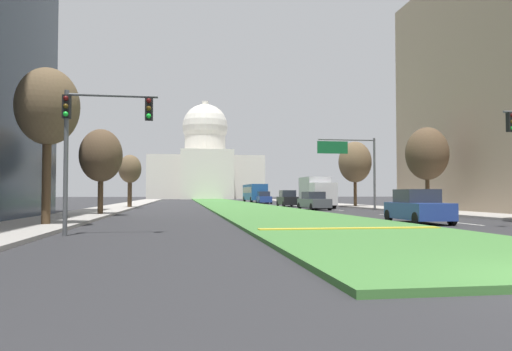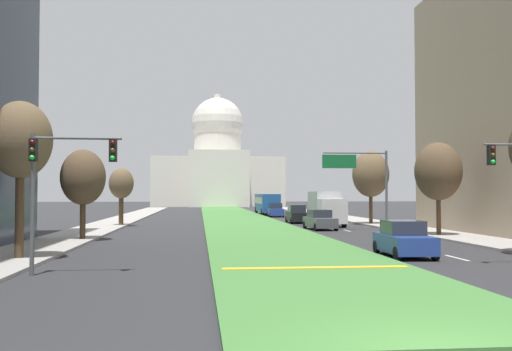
{
  "view_description": "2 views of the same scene",
  "coord_description": "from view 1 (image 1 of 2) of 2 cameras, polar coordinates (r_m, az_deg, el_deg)",
  "views": [
    {
      "loc": [
        -6.45,
        -6.54,
        1.51
      ],
      "look_at": [
        0.67,
        39.47,
        3.24
      ],
      "focal_mm": 33.75,
      "sensor_mm": 36.0,
      "label": 1
    },
    {
      "loc": [
        -4.45,
        -10.08,
        2.99
      ],
      "look_at": [
        0.26,
        36.7,
        4.51
      ],
      "focal_mm": 39.66,
      "sensor_mm": 36.0,
      "label": 2
    }
  ],
  "objects": [
    {
      "name": "ground_plane",
      "position": [
        71.45,
        -3.62,
        -3.34
      ],
      "size": [
        284.26,
        284.26,
        0.0
      ],
      "primitive_type": "plane",
      "color": "#2B2B2D"
    },
    {
      "name": "grass_median",
      "position": [
        65.02,
        -3.1,
        -3.4
      ],
      "size": [
        8.0,
        116.29,
        0.14
      ],
      "primitive_type": "cube",
      "color": "#427A38",
      "rests_on": "ground_plane"
    },
    {
      "name": "median_curb_nose",
      "position": [
        19.0,
        11.15,
        -6.16
      ],
      "size": [
        7.2,
        0.5,
        0.04
      ],
      "primitive_type": "cube",
      "color": "gold",
      "rests_on": "grass_median"
    },
    {
      "name": "lane_dashes_right",
      "position": [
        51.43,
        6.99,
        -3.79
      ],
      "size": [
        0.16,
        60.1,
        0.01
      ],
      "color": "silver",
      "rests_on": "ground_plane"
    },
    {
      "name": "sidewalk_left",
      "position": [
        58.61,
        -15.27,
        -3.46
      ],
      "size": [
        4.0,
        116.29,
        0.15
      ],
      "primitive_type": "cube",
      "color": "#9E9991",
      "rests_on": "ground_plane"
    },
    {
      "name": "sidewalk_right",
      "position": [
        61.41,
        9.73,
        -3.44
      ],
      "size": [
        4.0,
        116.29,
        0.15
      ],
      "primitive_type": "cube",
      "color": "#9E9991",
      "rests_on": "ground_plane"
    },
    {
      "name": "capitol_building",
      "position": [
        135.37,
        -6.05,
        1.26
      ],
      "size": [
        31.1,
        22.94,
        27.57
      ],
      "color": "silver",
      "rests_on": "ground_plane"
    },
    {
      "name": "traffic_light_near_left",
      "position": [
        18.31,
        -18.99,
        5.17
      ],
      "size": [
        3.34,
        0.35,
        5.2
      ],
      "color": "#515456",
      "rests_on": "ground_plane"
    },
    {
      "name": "overhead_guide_sign",
      "position": [
        43.95,
        11.45,
        2.0
      ],
      "size": [
        5.43,
        0.2,
        6.5
      ],
      "color": "#515456",
      "rests_on": "ground_plane"
    },
    {
      "name": "street_tree_left_near",
      "position": [
        23.68,
        -23.47,
        7.35
      ],
      "size": [
        2.78,
        2.78,
        7.15
      ],
      "color": "#4C3823",
      "rests_on": "ground_plane"
    },
    {
      "name": "street_tree_left_mid",
      "position": [
        33.84,
        -17.9,
        2.22
      ],
      "size": [
        2.83,
        2.83,
        5.82
      ],
      "color": "#4C3823",
      "rests_on": "ground_plane"
    },
    {
      "name": "street_tree_right_mid",
      "position": [
        39.14,
        19.61,
        2.43
      ],
      "size": [
        3.24,
        3.24,
        6.58
      ],
      "color": "#4C3823",
      "rests_on": "ground_plane"
    },
    {
      "name": "street_tree_left_far",
      "position": [
        49.56,
        -14.71,
        0.66
      ],
      "size": [
        2.24,
        2.24,
        5.36
      ],
      "color": "#4C3823",
      "rests_on": "ground_plane"
    },
    {
      "name": "street_tree_right_far",
      "position": [
        52.79,
        11.65,
        1.56
      ],
      "size": [
        3.52,
        3.52,
        7.09
      ],
      "color": "#4C3823",
      "rests_on": "ground_plane"
    },
    {
      "name": "sedan_lead_stopped",
      "position": [
        25.49,
        18.62,
        -3.6
      ],
      "size": [
        2.12,
        4.35,
        1.71
      ],
      "color": "navy",
      "rests_on": "ground_plane"
    },
    {
      "name": "sedan_midblock",
      "position": [
        44.52,
        6.88,
        -3.05
      ],
      "size": [
        2.14,
        4.59,
        1.66
      ],
      "color": "#4C5156",
      "rests_on": "ground_plane"
    },
    {
      "name": "sedan_distant",
      "position": [
        55.05,
        3.78,
        -2.8
      ],
      "size": [
        1.93,
        4.54,
        1.86
      ],
      "color": "black",
      "rests_on": "ground_plane"
    },
    {
      "name": "sedan_far_horizon",
      "position": [
        70.0,
        0.93,
        -2.69
      ],
      "size": [
        1.99,
        4.16,
        1.79
      ],
      "color": "navy",
      "rests_on": "ground_plane"
    },
    {
      "name": "box_truck_delivery",
      "position": [
        49.84,
        7.2,
        -1.92
      ],
      "size": [
        2.4,
        6.4,
        3.2
      ],
      "color": "silver",
      "rests_on": "ground_plane"
    },
    {
      "name": "city_bus",
      "position": [
        78.19,
        -0.17,
        -1.94
      ],
      "size": [
        2.62,
        11.0,
        2.95
      ],
      "color": "#1E4C8C",
      "rests_on": "ground_plane"
    }
  ]
}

